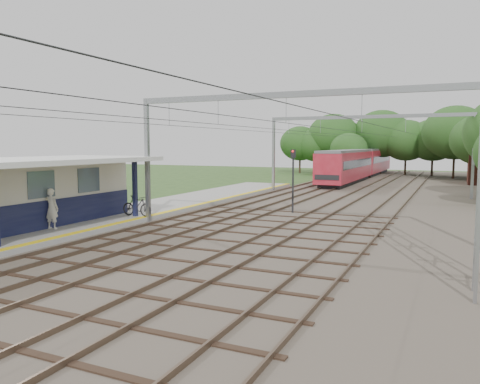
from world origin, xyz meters
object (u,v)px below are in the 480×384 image
Objects in this scene: train at (361,163)px; signal_post at (293,174)px; person at (52,209)px; bicycle at (137,206)px.

signal_post is at bearing -86.85° from train.
train is at bearing 112.76° from signal_post.
person is 14.53m from signal_post.
train is 8.57× the size of signal_post.
person is 45.93m from train.
bicycle is 0.48× the size of signal_post.
person is at bearing -105.85° from signal_post.
signal_post is at bearing -46.66° from bicycle.
train reaches higher than bicycle.
bicycle is at bearing -97.46° from train.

